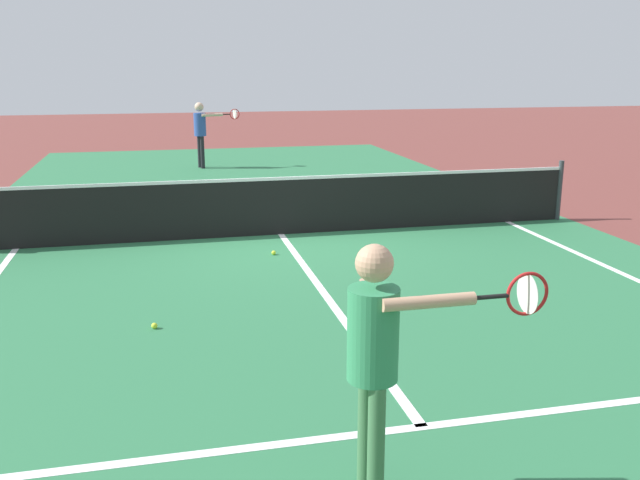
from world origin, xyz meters
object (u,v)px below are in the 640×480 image
Objects in this scene: net at (281,205)px; tennis_ball_near_net at (274,253)px; player_near at (377,345)px; player_far at (201,127)px; tennis_ball_mid_court at (154,326)px.

net is 1.34m from tennis_ball_near_net.
player_near reaches higher than tennis_ball_near_net.
tennis_ball_mid_court is at bearing -96.11° from player_far.
net is 4.36m from tennis_ball_mid_court.
player_far is 26.52× the size of tennis_ball_mid_court.
tennis_ball_mid_court is at bearing -123.37° from tennis_ball_near_net.
player_near reaches higher than net.
tennis_ball_mid_court is (-2.04, -3.82, -0.46)m from net.
tennis_ball_near_net is 1.00× the size of tennis_ball_mid_court.
tennis_ball_near_net is at bearing -104.78° from net.
tennis_ball_near_net and tennis_ball_mid_court have the same top height.
player_far reaches higher than net.
player_near is (-0.63, -7.17, 0.58)m from net.
net is 155.75× the size of tennis_ball_mid_court.
player_near is at bearing -89.43° from player_far.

